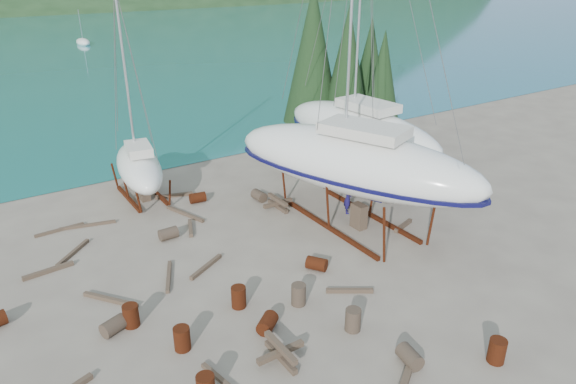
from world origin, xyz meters
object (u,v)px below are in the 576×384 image
large_sailboat_near (353,161)px  worker (348,199)px  small_sailboat_shore (139,166)px  large_sailboat_far (360,130)px

large_sailboat_near → worker: 2.86m
large_sailboat_near → worker: bearing=36.2°
small_sailboat_shore → worker: small_sailboat_shore is taller
large_sailboat_near → worker: large_sailboat_near is taller
large_sailboat_near → worker: size_ratio=12.87×
small_sailboat_shore → large_sailboat_far: bearing=-10.5°
large_sailboat_far → worker: size_ratio=11.62×
large_sailboat_far → worker: bearing=-140.9°
worker → small_sailboat_shore: bearing=79.9°
large_sailboat_far → small_sailboat_shore: bearing=155.6°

